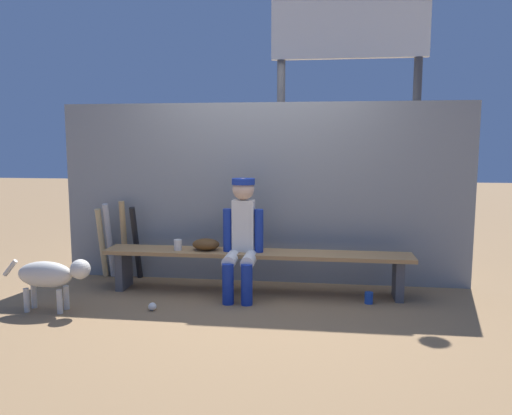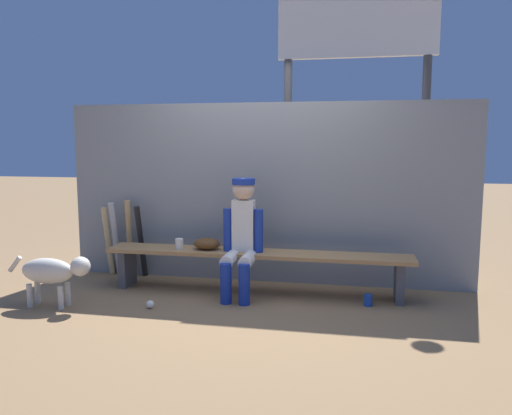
{
  "view_description": "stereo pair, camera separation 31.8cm",
  "coord_description": "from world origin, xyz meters",
  "px_view_note": "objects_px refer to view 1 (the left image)",
  "views": [
    {
      "loc": [
        0.65,
        -4.91,
        1.53
      ],
      "look_at": [
        0.0,
        0.0,
        0.88
      ],
      "focal_mm": 35.05,
      "sensor_mm": 36.0,
      "label": 1
    },
    {
      "loc": [
        0.97,
        -4.86,
        1.53
      ],
      "look_at": [
        0.0,
        0.0,
        0.88
      ],
      "focal_mm": 35.05,
      "sensor_mm": 36.0,
      "label": 2
    }
  ],
  "objects_px": {
    "cup_on_bench": "(178,245)",
    "scoreboard": "(354,66)",
    "baseball_glove": "(206,244)",
    "bat_aluminum_black": "(136,243)",
    "player_seated": "(242,234)",
    "bat_wood_natural": "(102,243)",
    "bat_aluminum_silver": "(109,241)",
    "dog": "(51,275)",
    "bat_wood_tan": "(124,240)",
    "dugout_bench": "(256,259)",
    "baseball": "(152,307)",
    "cup_on_ground": "(369,298)"
  },
  "relations": [
    {
      "from": "bat_wood_tan",
      "to": "bat_aluminum_silver",
      "type": "xyz_separation_m",
      "value": [
        -0.16,
        -0.03,
        -0.01
      ]
    },
    {
      "from": "dog",
      "to": "baseball_glove",
      "type": "bearing_deg",
      "value": 31.92
    },
    {
      "from": "player_seated",
      "to": "bat_wood_natural",
      "type": "bearing_deg",
      "value": 165.34
    },
    {
      "from": "bat_wood_tan",
      "to": "dog",
      "type": "height_order",
      "value": "bat_wood_tan"
    },
    {
      "from": "bat_aluminum_black",
      "to": "bat_wood_natural",
      "type": "relative_size",
      "value": 1.03
    },
    {
      "from": "bat_aluminum_silver",
      "to": "scoreboard",
      "type": "height_order",
      "value": "scoreboard"
    },
    {
      "from": "bat_aluminum_silver",
      "to": "dog",
      "type": "xyz_separation_m",
      "value": [
        -0.07,
        -1.12,
        -0.1
      ]
    },
    {
      "from": "player_seated",
      "to": "dog",
      "type": "height_order",
      "value": "player_seated"
    },
    {
      "from": "player_seated",
      "to": "bat_aluminum_black",
      "type": "height_order",
      "value": "player_seated"
    },
    {
      "from": "bat_wood_natural",
      "to": "dog",
      "type": "relative_size",
      "value": 0.97
    },
    {
      "from": "baseball_glove",
      "to": "cup_on_ground",
      "type": "bearing_deg",
      "value": -6.58
    },
    {
      "from": "bat_aluminum_black",
      "to": "baseball",
      "type": "xyz_separation_m",
      "value": [
        0.52,
        -0.98,
        -0.38
      ]
    },
    {
      "from": "baseball_glove",
      "to": "scoreboard",
      "type": "bearing_deg",
      "value": 41.36
    },
    {
      "from": "cup_on_ground",
      "to": "dugout_bench",
      "type": "bearing_deg",
      "value": 170.41
    },
    {
      "from": "dugout_bench",
      "to": "scoreboard",
      "type": "bearing_deg",
      "value": 53.1
    },
    {
      "from": "baseball_glove",
      "to": "bat_wood_tan",
      "type": "height_order",
      "value": "bat_wood_tan"
    },
    {
      "from": "bat_wood_natural",
      "to": "dog",
      "type": "distance_m",
      "value": 1.12
    },
    {
      "from": "baseball_glove",
      "to": "bat_aluminum_black",
      "type": "bearing_deg",
      "value": 159.37
    },
    {
      "from": "player_seated",
      "to": "bat_aluminum_black",
      "type": "relative_size",
      "value": 1.41
    },
    {
      "from": "bat_wood_natural",
      "to": "scoreboard",
      "type": "xyz_separation_m",
      "value": [
        2.81,
        1.02,
        2.03
      ]
    },
    {
      "from": "bat_wood_tan",
      "to": "dog",
      "type": "distance_m",
      "value": 1.17
    },
    {
      "from": "baseball",
      "to": "bat_wood_tan",
      "type": "bearing_deg",
      "value": 123.49
    },
    {
      "from": "baseball_glove",
      "to": "scoreboard",
      "type": "distance_m",
      "value": 2.82
    },
    {
      "from": "player_seated",
      "to": "bat_wood_tan",
      "type": "relative_size",
      "value": 1.33
    },
    {
      "from": "dog",
      "to": "cup_on_ground",
      "type": "bearing_deg",
      "value": 11.62
    },
    {
      "from": "bat_aluminum_black",
      "to": "bat_aluminum_silver",
      "type": "xyz_separation_m",
      "value": [
        -0.31,
        0.01,
        0.02
      ]
    },
    {
      "from": "scoreboard",
      "to": "bat_aluminum_black",
      "type": "bearing_deg",
      "value": -157.08
    },
    {
      "from": "bat_aluminum_black",
      "to": "baseball",
      "type": "distance_m",
      "value": 1.18
    },
    {
      "from": "bat_aluminum_silver",
      "to": "cup_on_bench",
      "type": "height_order",
      "value": "bat_aluminum_silver"
    },
    {
      "from": "cup_on_ground",
      "to": "bat_aluminum_black",
      "type": "bearing_deg",
      "value": 168.34
    },
    {
      "from": "dugout_bench",
      "to": "bat_aluminum_black",
      "type": "height_order",
      "value": "bat_aluminum_black"
    },
    {
      "from": "baseball",
      "to": "cup_on_ground",
      "type": "bearing_deg",
      "value": 13.22
    },
    {
      "from": "baseball_glove",
      "to": "bat_aluminum_black",
      "type": "relative_size",
      "value": 0.33
    },
    {
      "from": "scoreboard",
      "to": "dog",
      "type": "bearing_deg",
      "value": -142.61
    },
    {
      "from": "cup_on_bench",
      "to": "scoreboard",
      "type": "distance_m",
      "value": 3.0
    },
    {
      "from": "dog",
      "to": "bat_aluminum_black",
      "type": "bearing_deg",
      "value": 71.09
    },
    {
      "from": "bat_aluminum_black",
      "to": "dog",
      "type": "xyz_separation_m",
      "value": [
        -0.38,
        -1.11,
        -0.08
      ]
    },
    {
      "from": "bat_aluminum_black",
      "to": "bat_wood_natural",
      "type": "bearing_deg",
      "value": 179.9
    },
    {
      "from": "dugout_bench",
      "to": "bat_aluminum_black",
      "type": "distance_m",
      "value": 1.43
    },
    {
      "from": "bat_wood_tan",
      "to": "cup_on_bench",
      "type": "bearing_deg",
      "value": -28.44
    },
    {
      "from": "scoreboard",
      "to": "dugout_bench",
      "type": "bearing_deg",
      "value": -126.9
    },
    {
      "from": "cup_on_bench",
      "to": "dog",
      "type": "bearing_deg",
      "value": -142.54
    },
    {
      "from": "bat_wood_natural",
      "to": "baseball",
      "type": "distance_m",
      "value": 1.4
    },
    {
      "from": "dugout_bench",
      "to": "baseball_glove",
      "type": "distance_m",
      "value": 0.54
    },
    {
      "from": "bat_aluminum_silver",
      "to": "dog",
      "type": "height_order",
      "value": "bat_aluminum_silver"
    },
    {
      "from": "dugout_bench",
      "to": "player_seated",
      "type": "xyz_separation_m",
      "value": [
        -0.13,
        -0.11,
        0.28
      ]
    },
    {
      "from": "bat_aluminum_black",
      "to": "bat_wood_tan",
      "type": "bearing_deg",
      "value": 167.48
    },
    {
      "from": "player_seated",
      "to": "bat_aluminum_silver",
      "type": "bearing_deg",
      "value": 164.32
    },
    {
      "from": "bat_wood_tan",
      "to": "bat_wood_natural",
      "type": "relative_size",
      "value": 1.09
    },
    {
      "from": "bat_wood_natural",
      "to": "cup_on_bench",
      "type": "height_order",
      "value": "bat_wood_natural"
    }
  ]
}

